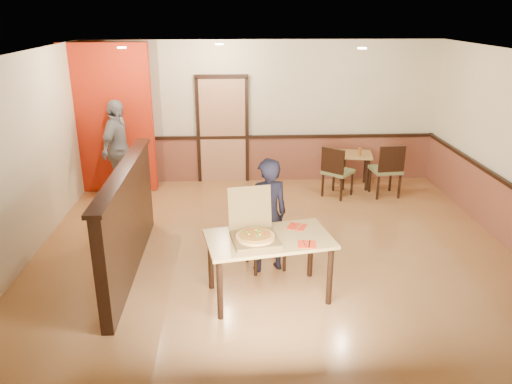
% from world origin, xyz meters
% --- Properties ---
extents(floor, '(7.00, 7.00, 0.00)m').
position_xyz_m(floor, '(0.00, 0.00, 0.00)').
color(floor, '#BD8149').
rests_on(floor, ground).
extents(ceiling, '(7.00, 7.00, 0.00)m').
position_xyz_m(ceiling, '(0.00, 0.00, 2.80)').
color(ceiling, black).
rests_on(ceiling, wall_back).
extents(wall_back, '(7.00, 0.00, 7.00)m').
position_xyz_m(wall_back, '(0.00, 3.50, 1.40)').
color(wall_back, '#F3E9BE').
rests_on(wall_back, floor).
extents(wall_left, '(0.00, 7.00, 7.00)m').
position_xyz_m(wall_left, '(-3.50, 0.00, 1.40)').
color(wall_left, '#F3E9BE').
rests_on(wall_left, floor).
extents(wainscot_back, '(7.00, 0.04, 0.90)m').
position_xyz_m(wainscot_back, '(0.00, 3.47, 0.45)').
color(wainscot_back, brown).
rests_on(wainscot_back, floor).
extents(chair_rail_back, '(7.00, 0.06, 0.06)m').
position_xyz_m(chair_rail_back, '(0.00, 3.45, 0.92)').
color(chair_rail_back, black).
rests_on(chair_rail_back, wall_back).
extents(back_door, '(0.90, 0.06, 2.10)m').
position_xyz_m(back_door, '(-0.80, 3.46, 1.05)').
color(back_door, tan).
rests_on(back_door, wall_back).
extents(booth_partition, '(0.20, 3.10, 1.44)m').
position_xyz_m(booth_partition, '(-2.00, -0.20, 0.74)').
color(booth_partition, black).
rests_on(booth_partition, floor).
extents(red_accent_panel, '(1.60, 0.20, 2.78)m').
position_xyz_m(red_accent_panel, '(-2.90, 3.00, 1.40)').
color(red_accent_panel, '#B6240D').
rests_on(red_accent_panel, floor).
extents(spot_a, '(0.14, 0.14, 0.02)m').
position_xyz_m(spot_a, '(-2.30, 1.80, 2.78)').
color(spot_a, beige).
rests_on(spot_a, ceiling).
extents(spot_b, '(0.14, 0.14, 0.02)m').
position_xyz_m(spot_b, '(-0.80, 2.50, 2.78)').
color(spot_b, beige).
rests_on(spot_b, ceiling).
extents(spot_c, '(0.14, 0.14, 0.02)m').
position_xyz_m(spot_c, '(1.40, 1.50, 2.78)').
color(spot_c, beige).
rests_on(spot_c, ceiling).
extents(main_table, '(1.61, 1.11, 0.79)m').
position_xyz_m(main_table, '(-0.19, -0.97, 0.68)').
color(main_table, tan).
rests_on(main_table, floor).
extents(diner_chair, '(0.60, 0.60, 0.99)m').
position_xyz_m(diner_chair, '(-0.20, -0.14, 0.54)').
color(diner_chair, olive).
rests_on(diner_chair, floor).
extents(side_chair_left, '(0.68, 0.68, 0.97)m').
position_xyz_m(side_chair_left, '(1.31, 2.42, 0.53)').
color(side_chair_left, olive).
rests_on(side_chair_left, floor).
extents(side_chair_right, '(0.55, 0.55, 1.02)m').
position_xyz_m(side_chair_right, '(2.27, 2.40, 0.56)').
color(side_chair_right, olive).
rests_on(side_chair_right, floor).
extents(side_table, '(0.72, 0.72, 0.67)m').
position_xyz_m(side_table, '(1.81, 3.02, 0.50)').
color(side_table, tan).
rests_on(side_table, floor).
extents(diner, '(0.66, 0.53, 1.58)m').
position_xyz_m(diner, '(-0.16, -0.29, 0.79)').
color(diner, black).
rests_on(diner, floor).
extents(passerby, '(0.69, 1.15, 1.83)m').
position_xyz_m(passerby, '(-2.72, 2.67, 0.91)').
color(passerby, gray).
rests_on(passerby, floor).
extents(pizza_box, '(0.62, 0.70, 0.56)m').
position_xyz_m(pizza_box, '(-0.37, -0.99, 0.86)').
color(pizza_box, brown).
rests_on(pizza_box, main_table).
extents(pizza, '(0.47, 0.47, 0.03)m').
position_xyz_m(pizza, '(-0.36, -1.05, 0.85)').
color(pizza, '#DBA24F').
rests_on(pizza, pizza_box).
extents(napkin_near, '(0.23, 0.23, 0.01)m').
position_xyz_m(napkin_near, '(0.24, -1.17, 0.80)').
color(napkin_near, red).
rests_on(napkin_near, main_table).
extents(napkin_far, '(0.28, 0.28, 0.01)m').
position_xyz_m(napkin_far, '(0.18, -0.67, 0.80)').
color(napkin_far, red).
rests_on(napkin_far, main_table).
extents(condiment, '(0.06, 0.06, 0.16)m').
position_xyz_m(condiment, '(1.85, 2.87, 0.75)').
color(condiment, '#98531B').
rests_on(condiment, side_table).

